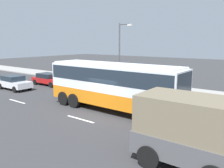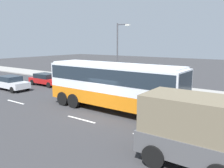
{
  "view_description": "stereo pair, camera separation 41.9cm",
  "coord_description": "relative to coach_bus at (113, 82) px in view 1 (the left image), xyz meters",
  "views": [
    {
      "loc": [
        9.91,
        -12.58,
        5.01
      ],
      "look_at": [
        -0.3,
        0.8,
        1.94
      ],
      "focal_mm": 36.94,
      "sensor_mm": 36.0,
      "label": 1
    },
    {
      "loc": [
        9.57,
        -12.83,
        5.01
      ],
      "look_at": [
        -0.3,
        0.8,
        1.94
      ],
      "focal_mm": 36.94,
      "sensor_mm": 36.0,
      "label": 2
    }
  ],
  "objects": [
    {
      "name": "car_silver_hatch",
      "position": [
        -13.06,
        -0.26,
        -1.37
      ],
      "size": [
        4.11,
        1.88,
        1.48
      ],
      "rotation": [
        0.0,
        0.0,
        -0.0
      ],
      "color": "silver",
      "rests_on": "ground_plane"
    },
    {
      "name": "lane_centreline",
      "position": [
        -0.8,
        -2.88,
        -2.15
      ],
      "size": [
        38.88,
        0.16,
        0.01
      ],
      "color": "white",
      "rests_on": "ground_plane"
    },
    {
      "name": "pedestrian_near_curb",
      "position": [
        1.77,
        9.16,
        -1.1
      ],
      "size": [
        0.32,
        0.32,
        1.58
      ],
      "rotation": [
        0.0,
        0.0,
        3.8
      ],
      "color": "#38334C",
      "rests_on": "sidewalk_curb"
    },
    {
      "name": "car_red_compact",
      "position": [
        -12.32,
        3.61,
        -1.41
      ],
      "size": [
        4.27,
        1.95,
        1.39
      ],
      "rotation": [
        0.0,
        0.0,
        0.01
      ],
      "color": "#B21919",
      "rests_on": "ground_plane"
    },
    {
      "name": "coach_bus",
      "position": [
        0.0,
        0.0,
        0.0
      ],
      "size": [
        10.6,
        2.8,
        3.48
      ],
      "rotation": [
        0.0,
        0.0,
        -0.01
      ],
      "color": "orange",
      "rests_on": "ground_plane"
    },
    {
      "name": "ground_plane",
      "position": [
        0.04,
        -0.58,
        -2.16
      ],
      "size": [
        120.0,
        120.0,
        0.0
      ],
      "primitive_type": "plane",
      "color": "#333335"
    },
    {
      "name": "street_lamp",
      "position": [
        -5.01,
        8.01,
        1.95
      ],
      "size": [
        1.66,
        0.24,
        6.9
      ],
      "color": "#47474C",
      "rests_on": "sidewalk_curb"
    },
    {
      "name": "sidewalk_curb",
      "position": [
        0.04,
        9.38,
        -2.08
      ],
      "size": [
        80.0,
        4.0,
        0.15
      ],
      "primitive_type": "cube",
      "color": "gray",
      "rests_on": "ground_plane"
    }
  ]
}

